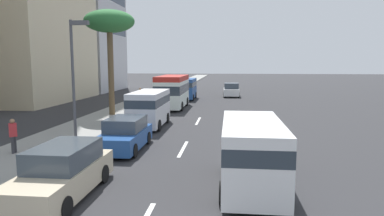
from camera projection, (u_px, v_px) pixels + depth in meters
ground_plane at (208, 103)px, 36.14m from camera, size 198.00×198.00×0.00m
sidewalk_right at (142, 102)px, 36.88m from camera, size 162.00×3.83×0.15m
lane_stripe_mid at (183, 149)px, 17.03m from camera, size 3.20×0.16×0.01m
lane_stripe_far at (198, 121)px, 25.18m from camera, size 3.20×0.16×0.01m
van_lead at (252, 150)px, 11.60m from camera, size 5.11×2.09×2.29m
van_second at (186, 88)px, 39.98m from camera, size 4.91×2.22×2.41m
car_third at (125, 135)px, 16.84m from camera, size 4.26×1.84×1.57m
van_fourth at (149, 106)px, 22.86m from camera, size 4.98×2.06×2.36m
minibus_fifth at (173, 90)px, 32.19m from camera, size 6.59×2.44×3.04m
car_sixth at (231, 90)px, 43.33m from camera, size 4.06×1.96×1.71m
car_seventh at (63, 173)px, 10.88m from camera, size 4.68×1.80×1.65m
pedestrian_near_lamp at (13, 134)px, 15.61m from camera, size 0.37×0.39×1.58m
pedestrian_by_tree at (140, 95)px, 34.80m from camera, size 0.33×0.24×1.59m
palm_tree at (109, 24)px, 26.52m from camera, size 3.87×3.87×8.14m
street_lamp at (75, 68)px, 17.00m from camera, size 0.24×0.97×6.16m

